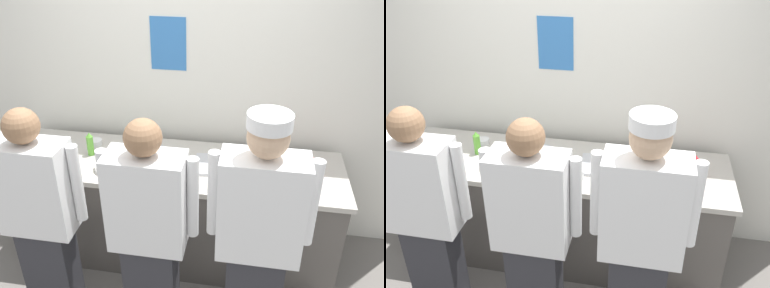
% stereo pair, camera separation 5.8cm
% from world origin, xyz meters
% --- Properties ---
extents(ground_plane, '(9.00, 9.00, 0.00)m').
position_xyz_m(ground_plane, '(0.00, 0.00, 0.00)').
color(ground_plane, slate).
extents(wall_back, '(4.07, 0.11, 2.78)m').
position_xyz_m(wall_back, '(-0.00, 0.90, 1.39)').
color(wall_back, silver).
rests_on(wall_back, ground).
extents(prep_counter, '(2.59, 0.75, 0.89)m').
position_xyz_m(prep_counter, '(0.00, 0.39, 0.45)').
color(prep_counter, '#56514C').
rests_on(prep_counter, ground).
extents(chef_near_left, '(0.60, 0.24, 1.62)m').
position_xyz_m(chef_near_left, '(-0.70, -0.36, 0.85)').
color(chef_near_left, '#2D2D33').
rests_on(chef_near_left, ground).
extents(chef_center, '(0.60, 0.24, 1.62)m').
position_xyz_m(chef_center, '(0.02, -0.39, 0.86)').
color(chef_center, '#2D2D33').
rests_on(chef_center, ground).
extents(chef_far_right, '(0.61, 0.24, 1.70)m').
position_xyz_m(chef_far_right, '(0.67, -0.38, 0.91)').
color(chef_far_right, '#2D2D33').
rests_on(chef_far_right, ground).
extents(plate_stack_front, '(0.23, 0.23, 0.05)m').
position_xyz_m(plate_stack_front, '(-0.44, 0.23, 0.91)').
color(plate_stack_front, white).
rests_on(plate_stack_front, prep_counter).
extents(mixing_bowl_steel, '(0.33, 0.33, 0.12)m').
position_xyz_m(mixing_bowl_steel, '(-0.14, 0.28, 0.95)').
color(mixing_bowl_steel, '#B7BABF').
rests_on(mixing_bowl_steel, prep_counter).
extents(sheet_tray, '(0.52, 0.34, 0.02)m').
position_xyz_m(sheet_tray, '(0.42, 0.41, 0.90)').
color(sheet_tray, '#B7BABF').
rests_on(sheet_tray, prep_counter).
extents(squeeze_bottle_primary, '(0.06, 0.06, 0.18)m').
position_xyz_m(squeeze_bottle_primary, '(1.00, 0.39, 0.97)').
color(squeeze_bottle_primary, red).
rests_on(squeeze_bottle_primary, prep_counter).
extents(squeeze_bottle_secondary, '(0.06, 0.06, 0.18)m').
position_xyz_m(squeeze_bottle_secondary, '(0.90, 0.38, 0.98)').
color(squeeze_bottle_secondary, red).
rests_on(squeeze_bottle_secondary, prep_counter).
extents(squeeze_bottle_spare, '(0.05, 0.05, 0.19)m').
position_xyz_m(squeeze_bottle_spare, '(-0.66, 0.41, 0.98)').
color(squeeze_bottle_spare, '#56A333').
rests_on(squeeze_bottle_spare, prep_counter).
extents(ramekin_yellow_sauce, '(0.08, 0.08, 0.04)m').
position_xyz_m(ramekin_yellow_sauce, '(0.77, 0.37, 0.91)').
color(ramekin_yellow_sauce, white).
rests_on(ramekin_yellow_sauce, prep_counter).
extents(ramekin_red_sauce, '(0.10, 0.10, 0.04)m').
position_xyz_m(ramekin_red_sauce, '(-0.69, 0.57, 0.91)').
color(ramekin_red_sauce, white).
rests_on(ramekin_red_sauce, prep_counter).
extents(deli_cup, '(0.09, 0.09, 0.08)m').
position_xyz_m(deli_cup, '(0.19, 0.19, 0.93)').
color(deli_cup, white).
rests_on(deli_cup, prep_counter).
extents(chefs_knife, '(0.27, 0.03, 0.02)m').
position_xyz_m(chefs_knife, '(0.42, 0.26, 0.90)').
color(chefs_knife, '#B7BABF').
rests_on(chefs_knife, prep_counter).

